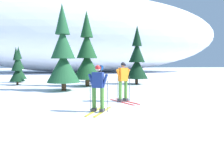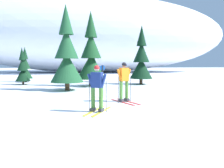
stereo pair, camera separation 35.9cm
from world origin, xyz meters
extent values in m
plane|color=white|center=(0.00, 0.00, 0.00)|extent=(120.00, 120.00, 0.00)
cube|color=gold|center=(-0.75, -0.80, 0.01)|extent=(0.86, 1.64, 0.03)
cube|color=gold|center=(-0.46, -0.94, 0.01)|extent=(0.86, 1.64, 0.03)
cube|color=#38383D|center=(-0.79, -0.89, 0.09)|extent=(0.25, 0.31, 0.12)
cube|color=#38383D|center=(-0.50, -1.03, 0.09)|extent=(0.25, 0.31, 0.12)
cylinder|color=#4C8433|center=(-0.79, -0.89, 0.54)|extent=(0.15, 0.15, 0.77)
cylinder|color=#4C8433|center=(-0.50, -1.03, 0.54)|extent=(0.15, 0.15, 0.77)
cube|color=navy|center=(-0.65, -0.96, 1.21)|extent=(0.47, 0.39, 0.57)
cylinder|color=navy|center=(-0.88, -0.85, 1.15)|extent=(0.29, 0.21, 0.58)
cylinder|color=navy|center=(-0.42, -1.07, 1.15)|extent=(0.29, 0.21, 0.58)
sphere|color=beige|center=(-0.65, -0.96, 1.62)|extent=(0.19, 0.19, 0.19)
sphere|color=red|center=(-0.65, -0.96, 1.65)|extent=(0.21, 0.21, 0.21)
cube|color=black|center=(-0.61, -0.89, 1.63)|extent=(0.15, 0.10, 0.07)
cylinder|color=#2D2D33|center=(-0.93, -0.76, 0.59)|extent=(0.02, 0.02, 1.18)
cylinder|color=#2D2D33|center=(-0.93, -0.76, 0.06)|extent=(0.07, 0.07, 0.01)
cylinder|color=#2D2D33|center=(-0.31, -1.05, 0.59)|extent=(0.02, 0.02, 1.18)
cylinder|color=#2D2D33|center=(-0.31, -1.05, 0.06)|extent=(0.07, 0.07, 0.01)
cube|color=red|center=(0.86, 0.97, 0.01)|extent=(0.89, 1.64, 0.03)
cube|color=red|center=(0.57, 0.82, 0.01)|extent=(0.89, 1.64, 0.03)
cube|color=#38383D|center=(0.81, 1.06, 0.09)|extent=(0.25, 0.31, 0.12)
cube|color=#38383D|center=(0.52, 0.91, 0.09)|extent=(0.25, 0.31, 0.12)
cylinder|color=#4C8433|center=(0.81, 1.06, 0.57)|extent=(0.15, 0.15, 0.83)
cylinder|color=#4C8433|center=(0.52, 0.91, 0.57)|extent=(0.15, 0.15, 0.83)
cube|color=orange|center=(0.67, 0.98, 1.29)|extent=(0.47, 0.40, 0.62)
cylinder|color=orange|center=(0.89, 1.10, 1.25)|extent=(0.29, 0.21, 0.58)
cylinder|color=orange|center=(0.44, 0.87, 1.25)|extent=(0.29, 0.21, 0.58)
sphere|color=#A37556|center=(0.67, 0.98, 1.73)|extent=(0.19, 0.19, 0.19)
sphere|color=black|center=(0.67, 0.98, 1.76)|extent=(0.21, 0.21, 0.21)
cube|color=black|center=(0.70, 0.91, 1.74)|extent=(0.15, 0.10, 0.07)
cylinder|color=#2D2D33|center=(1.00, 1.09, 0.61)|extent=(0.02, 0.02, 1.21)
cylinder|color=#2D2D33|center=(1.00, 1.09, 0.06)|extent=(0.07, 0.07, 0.01)
cylinder|color=#2D2D33|center=(0.38, 0.78, 0.61)|extent=(0.02, 0.02, 1.21)
cylinder|color=#2D2D33|center=(0.38, 0.78, 0.06)|extent=(0.07, 0.07, 0.01)
cylinder|color=#47301E|center=(-6.93, 11.73, 0.22)|extent=(0.18, 0.18, 0.44)
cone|color=#14381E|center=(-6.93, 11.73, 0.89)|extent=(1.26, 1.26, 1.13)
cone|color=#14381E|center=(-6.93, 11.73, 1.80)|extent=(0.91, 0.91, 1.13)
cone|color=#14381E|center=(-6.93, 11.73, 2.70)|extent=(0.56, 0.56, 1.13)
cylinder|color=#47301E|center=(-6.46, 9.37, 0.21)|extent=(0.17, 0.17, 0.41)
cone|color=black|center=(-6.46, 9.37, 0.84)|extent=(1.18, 1.18, 1.06)
cone|color=black|center=(-6.46, 9.37, 1.69)|extent=(0.85, 0.85, 1.06)
cone|color=black|center=(-6.46, 9.37, 2.54)|extent=(0.52, 0.52, 1.06)
cylinder|color=#47301E|center=(-2.43, 5.35, 0.37)|extent=(0.30, 0.30, 0.75)
cone|color=#1E512D|center=(-2.43, 5.35, 1.51)|extent=(2.14, 2.14, 1.91)
cone|color=#1E512D|center=(-2.43, 5.35, 3.05)|extent=(1.54, 1.54, 1.91)
cone|color=#1E512D|center=(-2.43, 5.35, 4.58)|extent=(0.94, 0.94, 1.91)
cylinder|color=#47301E|center=(-0.85, 7.77, 0.38)|extent=(0.31, 0.31, 0.77)
cone|color=#194723|center=(-0.85, 7.77, 1.56)|extent=(2.20, 2.20, 1.97)
cone|color=#194723|center=(-0.85, 7.77, 3.13)|extent=(1.58, 1.58, 1.97)
cone|color=#194723|center=(-0.85, 7.77, 4.71)|extent=(0.97, 0.97, 1.97)
cylinder|color=#47301E|center=(-0.60, 11.41, 0.23)|extent=(0.18, 0.18, 0.46)
cone|color=#14381E|center=(-0.60, 11.41, 0.92)|extent=(1.30, 1.30, 1.17)
cone|color=#14381E|center=(-0.60, 11.41, 1.86)|extent=(0.94, 0.94, 1.17)
cone|color=#14381E|center=(-0.60, 11.41, 2.79)|extent=(0.57, 0.57, 1.17)
cylinder|color=#47301E|center=(3.31, 8.72, 0.33)|extent=(0.26, 0.26, 0.66)
cone|color=black|center=(3.31, 8.72, 1.33)|extent=(1.88, 1.88, 1.68)
cone|color=black|center=(3.31, 8.72, 2.68)|extent=(1.35, 1.35, 1.68)
cone|color=black|center=(3.31, 8.72, 4.02)|extent=(0.83, 0.83, 1.68)
ellipsoid|color=white|center=(-1.18, 30.10, 6.69)|extent=(49.27, 16.83, 13.38)
cylinder|color=black|center=(-0.27, 2.20, 0.84)|extent=(0.07, 0.07, 1.68)
cylinder|color=blue|center=(-0.27, 2.20, 1.56)|extent=(0.28, 0.02, 0.28)
camera|label=1|loc=(-1.21, -8.82, 1.87)|focal=34.37mm
camera|label=2|loc=(-0.86, -8.86, 1.87)|focal=34.37mm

